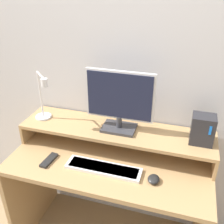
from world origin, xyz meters
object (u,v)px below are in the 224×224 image
object	(u,v)px
keyboard	(103,168)
mouse	(154,179)
desk_lamp	(43,102)
router_dock	(202,129)
remote_control	(49,160)
monitor	(120,101)

from	to	relation	value
keyboard	mouse	world-z (taller)	mouse
desk_lamp	keyboard	bearing A→B (deg)	-23.10
router_dock	remote_control	xyz separation A→B (m)	(-0.88, -0.26, -0.23)
router_dock	desk_lamp	bearing A→B (deg)	-178.25
mouse	remote_control	size ratio (longest dim) A/B	0.56
router_dock	keyboard	bearing A→B (deg)	-155.79
router_dock	remote_control	bearing A→B (deg)	-163.31
monitor	keyboard	bearing A→B (deg)	-96.66
monitor	desk_lamp	world-z (taller)	monitor
router_dock	keyboard	world-z (taller)	router_dock
desk_lamp	remote_control	xyz separation A→B (m)	(0.14, -0.23, -0.28)
keyboard	mouse	distance (m)	0.30
router_dock	monitor	bearing A→B (deg)	179.69
keyboard	mouse	bearing A→B (deg)	-2.41
desk_lamp	router_dock	distance (m)	1.02
remote_control	keyboard	bearing A→B (deg)	4.13
keyboard	remote_control	world-z (taller)	keyboard
desk_lamp	keyboard	world-z (taller)	desk_lamp
desk_lamp	keyboard	size ratio (longest dim) A/B	0.74
monitor	desk_lamp	distance (m)	0.52
monitor	router_dock	bearing A→B (deg)	-0.31
monitor	mouse	xyz separation A→B (m)	(0.27, -0.25, -0.33)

